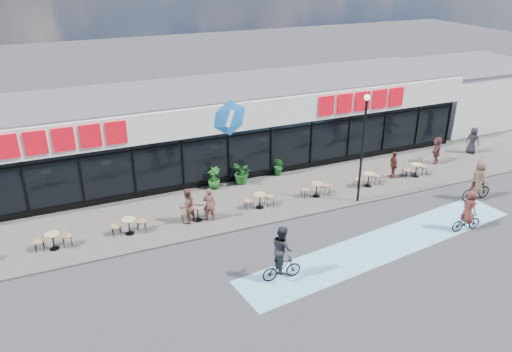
# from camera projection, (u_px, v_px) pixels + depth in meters

# --- Properties ---
(ground) EXTENTS (120.00, 120.00, 0.00)m
(ground) POSITION_uv_depth(u_px,v_px,m) (286.00, 247.00, 21.34)
(ground) COLOR #28282B
(ground) RESTS_ON ground
(sidewalk) EXTENTS (44.00, 5.00, 0.10)m
(sidewalk) POSITION_uv_depth(u_px,v_px,m) (246.00, 202.00, 25.09)
(sidewalk) COLOR #514C47
(sidewalk) RESTS_ON ground
(bike_lane) EXTENTS (14.17, 4.13, 0.01)m
(bike_lane) POSITION_uv_depth(u_px,v_px,m) (384.00, 244.00, 21.51)
(bike_lane) COLOR #669FC0
(bike_lane) RESTS_ON ground
(building) EXTENTS (30.60, 6.57, 4.75)m
(building) POSITION_uv_depth(u_px,v_px,m) (211.00, 126.00, 28.70)
(building) COLOR black
(building) RESTS_ON ground
(neighbour_building) EXTENTS (9.20, 7.20, 4.11)m
(neighbour_building) POSITION_uv_depth(u_px,v_px,m) (469.00, 91.00, 37.03)
(neighbour_building) COLOR silver
(neighbour_building) RESTS_ON ground
(lamp_post) EXTENTS (0.28, 0.28, 5.47)m
(lamp_post) POSITION_uv_depth(u_px,v_px,m) (363.00, 140.00, 23.73)
(lamp_post) COLOR black
(lamp_post) RESTS_ON sidewalk
(bistro_set_1) EXTENTS (1.54, 0.62, 0.90)m
(bistro_set_1) POSITION_uv_depth(u_px,v_px,m) (53.00, 238.00, 20.91)
(bistro_set_1) COLOR tan
(bistro_set_1) RESTS_ON sidewalk
(bistro_set_2) EXTENTS (1.54, 0.62, 0.90)m
(bistro_set_2) POSITION_uv_depth(u_px,v_px,m) (129.00, 224.00, 22.03)
(bistro_set_2) COLOR tan
(bistro_set_2) RESTS_ON sidewalk
(bistro_set_3) EXTENTS (1.54, 0.62, 0.90)m
(bistro_set_3) POSITION_uv_depth(u_px,v_px,m) (197.00, 211.00, 23.15)
(bistro_set_3) COLOR tan
(bistro_set_3) RESTS_ON sidewalk
(bistro_set_4) EXTENTS (1.54, 0.62, 0.90)m
(bistro_set_4) POSITION_uv_depth(u_px,v_px,m) (259.00, 199.00, 24.28)
(bistro_set_4) COLOR tan
(bistro_set_4) RESTS_ON sidewalk
(bistro_set_5) EXTENTS (1.54, 0.62, 0.90)m
(bistro_set_5) POSITION_uv_depth(u_px,v_px,m) (316.00, 188.00, 25.40)
(bistro_set_5) COLOR tan
(bistro_set_5) RESTS_ON sidewalk
(bistro_set_6) EXTENTS (1.54, 0.62, 0.90)m
(bistro_set_6) POSITION_uv_depth(u_px,v_px,m) (367.00, 178.00, 26.52)
(bistro_set_6) COLOR tan
(bistro_set_6) RESTS_ON sidewalk
(bistro_set_7) EXTENTS (1.54, 0.62, 0.90)m
(bistro_set_7) POSITION_uv_depth(u_px,v_px,m) (415.00, 168.00, 27.65)
(bistro_set_7) COLOR tan
(bistro_set_7) RESTS_ON sidewalk
(potted_plant_left) EXTENTS (0.93, 0.93, 1.18)m
(potted_plant_left) POSITION_uv_depth(u_px,v_px,m) (214.00, 178.00, 26.13)
(potted_plant_left) COLOR #144715
(potted_plant_left) RESTS_ON sidewalk
(potted_plant_mid) EXTENTS (1.16, 1.28, 1.27)m
(potted_plant_mid) POSITION_uv_depth(u_px,v_px,m) (242.00, 173.00, 26.67)
(potted_plant_mid) COLOR #144816
(potted_plant_mid) RESTS_ON sidewalk
(potted_plant_right) EXTENTS (0.55, 0.65, 1.11)m
(potted_plant_right) POSITION_uv_depth(u_px,v_px,m) (279.00, 167.00, 27.63)
(potted_plant_right) COLOR #19571D
(potted_plant_right) RESTS_ON sidewalk
(patron_left) EXTENTS (0.69, 0.58, 1.61)m
(patron_left) POSITION_uv_depth(u_px,v_px,m) (209.00, 204.00, 22.97)
(patron_left) COLOR brown
(patron_left) RESTS_ON sidewalk
(patron_right) EXTENTS (1.03, 0.93, 1.71)m
(patron_right) POSITION_uv_depth(u_px,v_px,m) (187.00, 206.00, 22.71)
(patron_right) COLOR brown
(patron_right) RESTS_ON sidewalk
(pedestrian_a) EXTENTS (0.59, 0.96, 1.52)m
(pedestrian_a) POSITION_uv_depth(u_px,v_px,m) (393.00, 165.00, 27.35)
(pedestrian_a) COLOR #411E17
(pedestrian_a) RESTS_ON sidewalk
(pedestrian_b) EXTENTS (0.79, 0.95, 1.65)m
(pedestrian_b) POSITION_uv_depth(u_px,v_px,m) (473.00, 140.00, 30.66)
(pedestrian_b) COLOR black
(pedestrian_b) RESTS_ON sidewalk
(pedestrian_c) EXTENTS (1.44, 1.33, 1.61)m
(pedestrian_c) POSITION_uv_depth(u_px,v_px,m) (437.00, 150.00, 29.24)
(pedestrian_c) COLOR #522A2C
(pedestrian_c) RESTS_ON sidewalk
(cyclist_a) EXTENTS (1.50, 0.80, 2.00)m
(cyclist_a) POSITION_uv_depth(u_px,v_px,m) (468.00, 214.00, 22.25)
(cyclist_a) COLOR black
(cyclist_a) RESTS_ON ground
(cyclist_b) EXTENTS (1.77, 0.83, 2.11)m
(cyclist_b) POSITION_uv_depth(u_px,v_px,m) (477.00, 185.00, 25.03)
(cyclist_b) COLOR black
(cyclist_b) RESTS_ON ground
(cyclist_c) EXTENTS (1.60, 0.95, 2.32)m
(cyclist_c) POSITION_uv_depth(u_px,v_px,m) (282.00, 256.00, 18.82)
(cyclist_c) COLOR black
(cyclist_c) RESTS_ON ground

